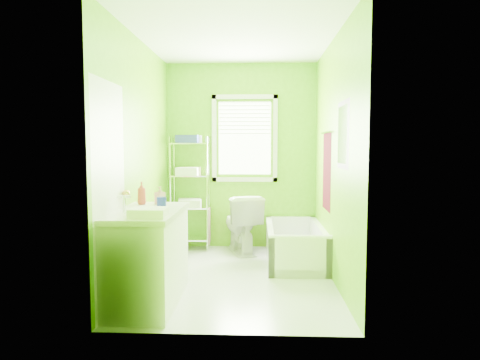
{
  "coord_description": "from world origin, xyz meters",
  "views": [
    {
      "loc": [
        0.24,
        -4.62,
        1.45
      ],
      "look_at": [
        0.03,
        0.25,
        1.06
      ],
      "focal_mm": 32.0,
      "sensor_mm": 36.0,
      "label": 1
    }
  ],
  "objects_px": {
    "vanity": "(148,254)",
    "toilet": "(241,223)",
    "bathtub": "(295,249)",
    "wire_shelf_unit": "(191,180)"
  },
  "relations": [
    {
      "from": "bathtub",
      "to": "toilet",
      "type": "bearing_deg",
      "value": 146.84
    },
    {
      "from": "wire_shelf_unit",
      "to": "vanity",
      "type": "bearing_deg",
      "value": -91.98
    },
    {
      "from": "toilet",
      "to": "vanity",
      "type": "distance_m",
      "value": 2.07
    },
    {
      "from": "vanity",
      "to": "toilet",
      "type": "bearing_deg",
      "value": 67.72
    },
    {
      "from": "toilet",
      "to": "wire_shelf_unit",
      "type": "relative_size",
      "value": 0.5
    },
    {
      "from": "bathtub",
      "to": "vanity",
      "type": "xyz_separation_m",
      "value": [
        -1.47,
        -1.46,
        0.31
      ]
    },
    {
      "from": "bathtub",
      "to": "wire_shelf_unit",
      "type": "bearing_deg",
      "value": 156.22
    },
    {
      "from": "bathtub",
      "to": "toilet",
      "type": "distance_m",
      "value": 0.86
    },
    {
      "from": "toilet",
      "to": "wire_shelf_unit",
      "type": "distance_m",
      "value": 0.93
    },
    {
      "from": "bathtub",
      "to": "wire_shelf_unit",
      "type": "distance_m",
      "value": 1.73
    }
  ]
}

